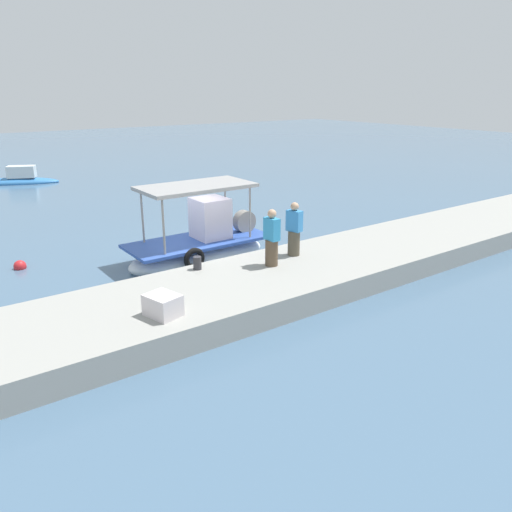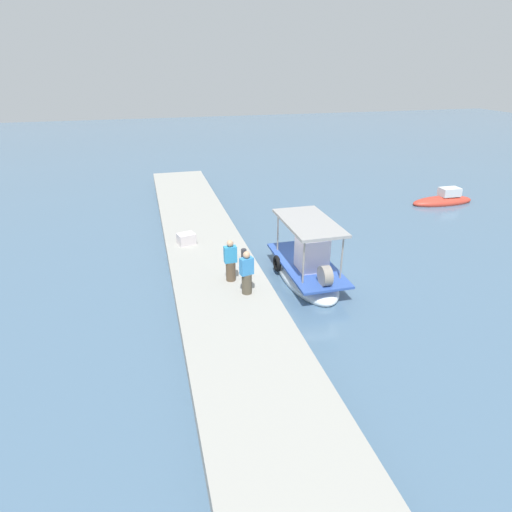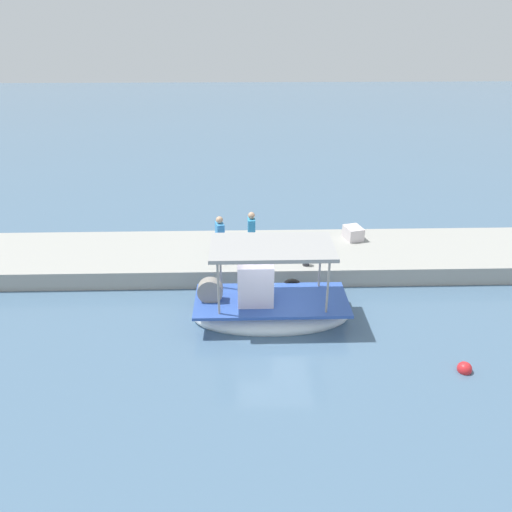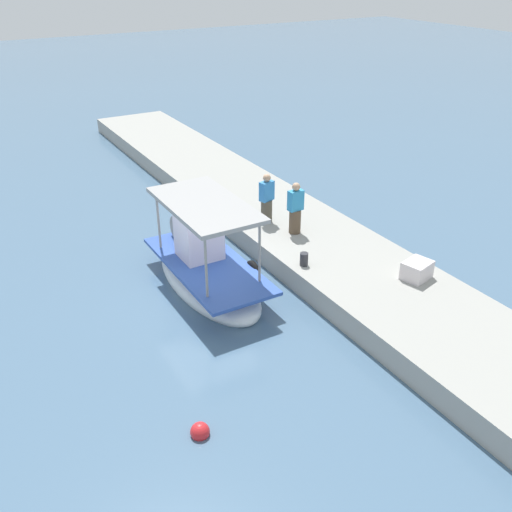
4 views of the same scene
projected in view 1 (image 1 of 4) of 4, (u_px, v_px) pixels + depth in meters
ground_plane at (194, 260)px, 17.47m from camera, size 120.00×120.00×0.00m
dock_quay at (261, 285)px, 14.34m from camera, size 36.00×3.68×0.68m
main_fishing_boat at (201, 246)px, 17.34m from camera, size 5.07×2.21×2.99m
fisherman_near_bollard at (272, 240)px, 14.70m from camera, size 0.39×0.49×1.70m
fisherman_by_crate at (294, 232)px, 15.62m from camera, size 0.46×0.53×1.69m
mooring_bollard at (197, 263)px, 14.55m from camera, size 0.24×0.24×0.38m
cargo_crate at (163, 305)px, 11.58m from camera, size 0.80×0.91×0.51m
marker_buoy at (20, 266)px, 16.64m from camera, size 0.40×0.40×0.40m
moored_boat_near at (15, 181)px, 31.40m from camera, size 5.44×3.47×1.34m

